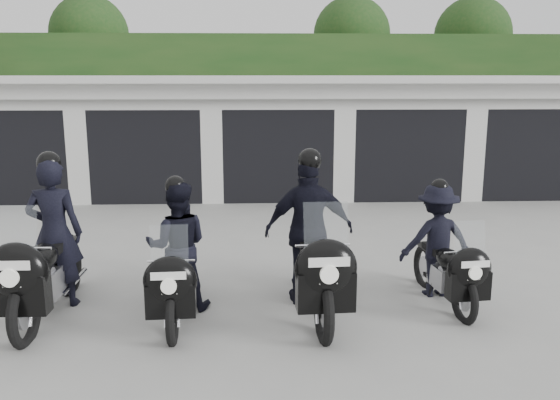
{
  "coord_description": "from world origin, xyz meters",
  "views": [
    {
      "loc": [
        -0.5,
        -8.33,
        3.0
      ],
      "look_at": [
        -0.14,
        0.83,
        1.05
      ],
      "focal_mm": 38.0,
      "sensor_mm": 36.0,
      "label": 1
    }
  ],
  "objects_px": {
    "police_bike_a": "(46,251)",
    "police_bike_d": "(441,248)",
    "police_bike_c": "(311,241)",
    "police_bike_b": "(176,256)"
  },
  "relations": [
    {
      "from": "police_bike_b",
      "to": "police_bike_d",
      "type": "distance_m",
      "value": 3.5
    },
    {
      "from": "police_bike_b",
      "to": "police_bike_c",
      "type": "distance_m",
      "value": 1.72
    },
    {
      "from": "police_bike_b",
      "to": "police_bike_d",
      "type": "relative_size",
      "value": 1.08
    },
    {
      "from": "police_bike_a",
      "to": "police_bike_b",
      "type": "bearing_deg",
      "value": -0.8
    },
    {
      "from": "police_bike_a",
      "to": "police_bike_b",
      "type": "relative_size",
      "value": 1.16
    },
    {
      "from": "police_bike_a",
      "to": "police_bike_c",
      "type": "height_order",
      "value": "police_bike_c"
    },
    {
      "from": "police_bike_c",
      "to": "police_bike_d",
      "type": "xyz_separation_m",
      "value": [
        1.77,
        0.26,
        -0.19
      ]
    },
    {
      "from": "police_bike_a",
      "to": "police_bike_d",
      "type": "xyz_separation_m",
      "value": [
        5.1,
        0.35,
        -0.12
      ]
    },
    {
      "from": "police_bike_a",
      "to": "police_bike_c",
      "type": "bearing_deg",
      "value": 2.1
    },
    {
      "from": "police_bike_c",
      "to": "police_bike_d",
      "type": "bearing_deg",
      "value": 4.68
    }
  ]
}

